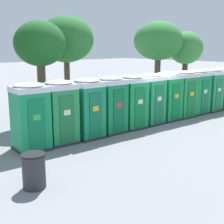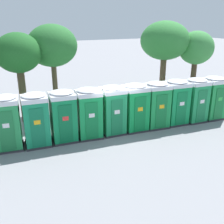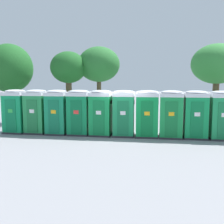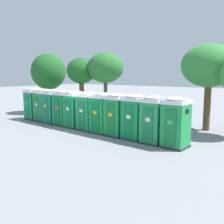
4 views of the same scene
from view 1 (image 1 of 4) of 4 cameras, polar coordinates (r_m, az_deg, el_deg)
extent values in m
plane|color=gray|center=(16.05, 6.22, -1.92)|extent=(120.00, 120.00, 0.00)
cube|color=#2D2D33|center=(12.28, -14.40, -6.38)|extent=(1.36, 1.33, 0.10)
cube|color=#129454|center=(11.99, -14.67, -1.38)|extent=(1.30, 1.26, 2.10)
cube|color=#0E7342|center=(11.48, -13.52, -2.30)|extent=(0.65, 0.10, 1.85)
cube|color=green|center=(11.40, -13.55, -0.97)|extent=(0.28, 0.04, 0.20)
cube|color=black|center=(12.08, -12.23, 2.40)|extent=(0.06, 0.36, 0.20)
cube|color=silver|center=(11.78, -14.96, 4.07)|extent=(1.33, 1.30, 0.20)
ellipsoid|color=silver|center=(11.77, -15.00, 4.79)|extent=(1.27, 1.24, 0.18)
cube|color=#2D2D33|center=(12.86, -9.32, -5.31)|extent=(1.33, 1.33, 0.10)
cube|color=#228E49|center=(12.58, -9.49, -0.53)|extent=(1.27, 1.26, 2.10)
cube|color=#1A6E39|center=(12.09, -8.19, -1.36)|extent=(0.63, 0.10, 1.85)
cube|color=white|center=(12.02, -8.19, -0.10)|extent=(0.28, 0.04, 0.20)
cube|color=black|center=(12.72, -7.27, 3.05)|extent=(0.07, 0.36, 0.20)
cube|color=silver|center=(12.39, -9.67, 4.67)|extent=(1.31, 1.30, 0.20)
ellipsoid|color=silver|center=(12.37, -9.69, 5.36)|extent=(1.24, 1.24, 0.18)
cube|color=#2D2D33|center=(13.44, -4.44, -4.42)|extent=(1.25, 1.28, 0.10)
cube|color=#148956|center=(13.17, -4.51, 0.17)|extent=(1.19, 1.22, 2.10)
cube|color=#106B43|center=(12.72, -3.00, -0.58)|extent=(0.61, 0.07, 1.85)
cube|color=yellow|center=(12.65, -2.96, 0.62)|extent=(0.28, 0.03, 0.20)
cube|color=black|center=(13.37, -2.57, 3.57)|extent=(0.05, 0.36, 0.20)
cube|color=silver|center=(12.99, -4.60, 5.14)|extent=(1.23, 1.25, 0.20)
ellipsoid|color=silver|center=(12.97, -4.61, 5.80)|extent=(1.17, 1.19, 0.18)
cube|color=#2D2D33|center=(14.20, -0.28, -3.49)|extent=(1.27, 1.27, 0.10)
cube|color=#0F8247|center=(13.94, -0.29, 0.87)|extent=(1.21, 1.21, 2.10)
cube|color=#0B6637|center=(13.52, 1.28, 0.18)|extent=(0.63, 0.07, 1.85)
cube|color=red|center=(13.45, 1.34, 1.32)|extent=(0.28, 0.03, 0.20)
cube|color=black|center=(14.19, 1.53, 4.07)|extent=(0.05, 0.36, 0.20)
cube|color=silver|center=(13.77, -0.29, 5.57)|extent=(1.25, 1.25, 0.20)
ellipsoid|color=silver|center=(13.75, -0.30, 6.19)|extent=(1.19, 1.19, 0.18)
cube|color=#2D2D33|center=(14.98, 3.59, -2.69)|extent=(1.32, 1.32, 0.10)
cube|color=#149348|center=(14.74, 3.64, 1.45)|extent=(1.25, 1.26, 2.10)
cube|color=#0F7338|center=(14.32, 5.17, 0.81)|extent=(0.62, 0.10, 1.85)
cube|color=white|center=(14.26, 5.24, 1.88)|extent=(0.28, 0.04, 0.20)
cube|color=black|center=(15.00, 5.36, 4.46)|extent=(0.06, 0.36, 0.20)
cube|color=silver|center=(14.57, 3.70, 5.90)|extent=(1.29, 1.29, 0.20)
ellipsoid|color=silver|center=(14.55, 3.71, 6.49)|extent=(1.23, 1.23, 0.18)
cube|color=#2D2D33|center=(15.86, 6.90, -1.92)|extent=(1.22, 1.25, 0.10)
cube|color=#1A9052|center=(15.63, 7.01, 2.00)|extent=(1.16, 1.19, 2.10)
cube|color=#147040|center=(15.27, 8.62, 1.42)|extent=(0.61, 0.06, 1.85)
cube|color=white|center=(15.21, 8.71, 2.43)|extent=(0.28, 0.02, 0.20)
cube|color=black|center=(15.94, 8.45, 4.83)|extent=(0.04, 0.36, 0.20)
cube|color=silver|center=(15.47, 7.11, 6.20)|extent=(1.20, 1.23, 0.20)
ellipsoid|color=silver|center=(15.46, 7.13, 6.75)|extent=(1.14, 1.17, 0.18)
cube|color=#2D2D33|center=(16.76, 9.97, -1.25)|extent=(1.28, 1.27, 0.10)
cube|color=#0F9544|center=(16.55, 10.10, 2.46)|extent=(1.22, 1.21, 2.10)
cube|color=#0C7435|center=(16.20, 11.68, 1.92)|extent=(0.64, 0.07, 1.85)
cube|color=yellow|center=(16.15, 11.77, 2.87)|extent=(0.28, 0.02, 0.20)
cube|color=black|center=(16.90, 11.49, 5.12)|extent=(0.04, 0.36, 0.20)
cube|color=silver|center=(16.40, 10.25, 6.42)|extent=(1.26, 1.24, 0.20)
ellipsoid|color=silver|center=(16.39, 10.27, 6.94)|extent=(1.20, 1.18, 0.18)
cube|color=#2D2D33|center=(17.71, 12.72, -0.65)|extent=(1.35, 1.32, 0.10)
cube|color=#189144|center=(17.51, 12.88, 2.86)|extent=(1.28, 1.26, 2.10)
cube|color=#127135|center=(17.16, 14.36, 2.35)|extent=(0.64, 0.10, 1.85)
cube|color=yellow|center=(17.11, 14.46, 3.25)|extent=(0.28, 0.04, 0.20)
cube|color=black|center=(17.87, 14.23, 5.36)|extent=(0.06, 0.36, 0.20)
cube|color=silver|center=(17.37, 13.06, 6.61)|extent=(1.32, 1.30, 0.20)
ellipsoid|color=silver|center=(17.36, 13.08, 7.10)|extent=(1.26, 1.23, 0.18)
cube|color=#2D2D33|center=(18.74, 15.01, -0.08)|extent=(1.32, 1.30, 0.10)
cube|color=#12934B|center=(18.55, 15.19, 3.25)|extent=(1.26, 1.24, 2.10)
cube|color=#0E733A|center=(18.23, 16.66, 2.77)|extent=(0.64, 0.08, 1.85)
cube|color=white|center=(18.18, 16.75, 3.62)|extent=(0.28, 0.03, 0.20)
cube|color=black|center=(18.94, 16.39, 5.60)|extent=(0.05, 0.36, 0.20)
cube|color=silver|center=(18.42, 15.39, 6.78)|extent=(1.29, 1.27, 0.20)
ellipsoid|color=silver|center=(18.40, 15.41, 7.25)|extent=(1.23, 1.21, 0.18)
cube|color=#2D2D33|center=(19.73, 17.33, 0.38)|extent=(1.23, 1.26, 0.10)
cube|color=#1D9450|center=(19.55, 17.53, 3.54)|extent=(1.17, 1.20, 2.10)
cube|color=#16733E|center=(19.26, 18.98, 3.09)|extent=(0.61, 0.06, 1.85)
cube|color=white|center=(19.22, 19.09, 3.90)|extent=(0.28, 0.02, 0.20)
cube|color=black|center=(19.94, 18.54, 5.76)|extent=(0.04, 0.36, 0.20)
cube|color=silver|center=(19.43, 17.75, 6.89)|extent=(1.21, 1.24, 0.20)
ellipsoid|color=silver|center=(19.42, 17.77, 7.34)|extent=(1.15, 1.18, 0.18)
cube|color=#2D2D33|center=(20.80, 19.23, 0.83)|extent=(1.27, 1.27, 0.10)
cube|color=#1B9143|center=(20.63, 19.44, 3.83)|extent=(1.21, 1.21, 2.10)
cube|color=silver|center=(20.51, 19.67, 7.01)|extent=(1.25, 1.25, 0.20)
ellipsoid|color=silver|center=(20.50, 19.70, 7.43)|extent=(1.19, 1.19, 0.18)
cylinder|color=brown|center=(17.43, -8.16, 5.01)|extent=(0.31, 0.31, 3.51)
ellipsoid|color=#286B2D|center=(17.31, -8.41, 13.04)|extent=(2.96, 2.96, 2.47)
cylinder|color=brown|center=(23.28, 8.28, 6.67)|extent=(0.44, 0.44, 3.44)
ellipsoid|color=#337F38|center=(23.19, 8.47, 12.78)|extent=(3.53, 3.53, 2.76)
cylinder|color=#4C3826|center=(24.51, 13.11, 6.26)|extent=(0.40, 0.40, 3.03)
ellipsoid|color=#3D8C42|center=(24.40, 13.36, 11.34)|extent=(2.53, 2.53, 2.41)
cylinder|color=brown|center=(15.76, -12.66, 3.83)|extent=(0.41, 0.41, 3.36)
ellipsoid|color=#1E5B23|center=(15.61, -13.05, 12.12)|extent=(2.47, 2.47, 2.16)
cylinder|color=#2D2D33|center=(8.97, -14.09, -10.55)|extent=(0.63, 0.63, 0.92)
cylinder|color=black|center=(8.79, -14.25, -7.59)|extent=(0.67, 0.67, 0.06)
camera|label=2|loc=(6.98, 64.79, 20.66)|focal=42.00mm
camera|label=3|loc=(13.12, 66.47, 1.32)|focal=42.00mm
camera|label=4|loc=(23.51, 54.15, 6.62)|focal=42.00mm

